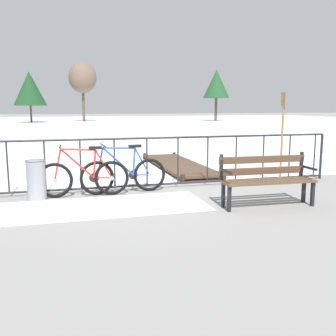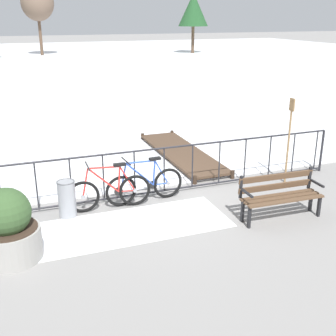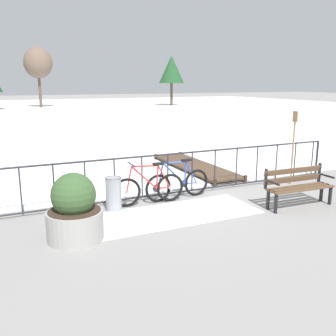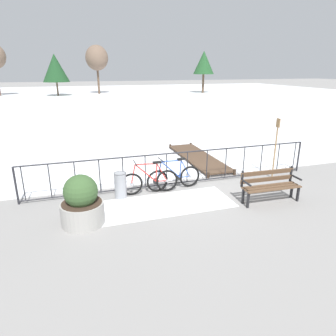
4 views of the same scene
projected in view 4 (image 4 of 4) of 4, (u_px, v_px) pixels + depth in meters
The scene contains 14 objects.
ground_plane at pixel (177, 185), 9.38m from camera, with size 160.00×160.00×0.00m, color gray.
frozen_pond at pixel (96, 99), 35.04m from camera, with size 80.00×56.00×0.03m, color white.
snow_patch at pixel (161, 205), 8.05m from camera, with size 3.86×1.47×0.01m, color white.
railing_fence at pixel (177, 168), 9.20m from camera, with size 9.06×0.06×1.07m.
bicycle_near_railing at pixel (174, 177), 8.98m from camera, with size 1.71×0.52×0.97m.
bicycle_second at pixel (150, 181), 8.69m from camera, with size 1.71×0.52×0.97m.
park_bench at pixel (270, 183), 8.12m from camera, with size 1.62×0.54×0.89m.
planter_with_shrub at pixel (82, 203), 6.92m from camera, with size 1.00×1.00×1.20m.
trash_bin at pixel (120, 185), 8.40m from camera, with size 0.35×0.35×0.73m.
oar_upright at pixel (276, 145), 9.64m from camera, with size 0.04×0.16×1.98m.
wooden_dock at pixel (198, 157), 11.92m from camera, with size 1.10×4.11×0.20m.
tree_far_west at pixel (97, 58), 40.95m from camera, with size 3.03×3.03×6.46m.
tree_centre at pixel (204, 63), 42.80m from camera, with size 2.96×2.96×5.79m.
tree_east_mid at pixel (55, 68), 38.28m from camera, with size 3.31×3.31×5.20m.
Camera 4 is at (-2.93, -8.23, 3.47)m, focal length 32.19 mm.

